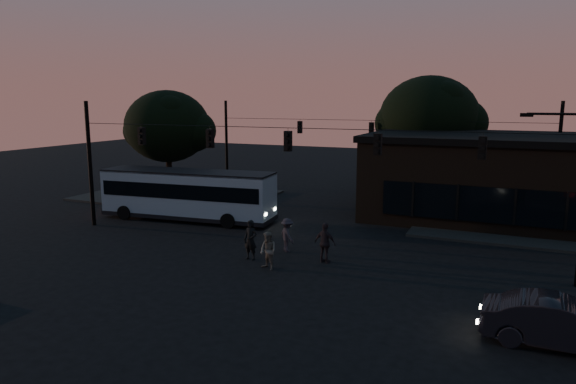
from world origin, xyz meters
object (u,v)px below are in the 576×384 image
at_px(pedestrian_a, 251,240).
at_px(pedestrian_c, 325,243).
at_px(pedestrian_d, 287,235).
at_px(car, 561,323).
at_px(pedestrian_b, 268,251).
at_px(building, 491,176).
at_px(bus, 188,192).

relative_size(pedestrian_a, pedestrian_c, 1.00).
bearing_deg(pedestrian_d, pedestrian_a, 100.12).
height_order(car, pedestrian_d, pedestrian_d).
distance_m(car, pedestrian_a, 13.53).
xyz_separation_m(car, pedestrian_b, (-11.52, 3.01, 0.09)).
xyz_separation_m(pedestrian_a, pedestrian_d, (1.08, 1.89, -0.10)).
xyz_separation_m(building, pedestrian_c, (-6.54, -13.21, -1.75)).
height_order(building, car, building).
height_order(pedestrian_a, pedestrian_d, pedestrian_a).
distance_m(pedestrian_b, pedestrian_c, 2.81).
height_order(car, pedestrian_c, pedestrian_c).
distance_m(pedestrian_a, pedestrian_b, 1.72).
height_order(pedestrian_a, pedestrian_c, pedestrian_a).
bearing_deg(pedestrian_b, pedestrian_a, 168.96).
relative_size(pedestrian_a, pedestrian_b, 1.11).
height_order(bus, pedestrian_d, bus).
height_order(building, pedestrian_b, building).
height_order(pedestrian_c, pedestrian_d, pedestrian_c).
distance_m(building, pedestrian_d, 15.29).
bearing_deg(car, bus, 65.30).
bearing_deg(pedestrian_d, building, -86.05).
bearing_deg(pedestrian_c, pedestrian_a, 28.53).
relative_size(pedestrian_b, pedestrian_c, 0.90).
xyz_separation_m(building, bus, (-17.52, -8.45, -0.93)).
bearing_deg(pedestrian_c, building, -103.64).
xyz_separation_m(bus, pedestrian_a, (7.54, -5.74, -0.82)).
bearing_deg(car, pedestrian_b, 76.07).
bearing_deg(pedestrian_b, car, 9.07).
bearing_deg(building, pedestrian_d, -125.90).
relative_size(car, pedestrian_d, 2.73).
distance_m(pedestrian_a, pedestrian_d, 2.18).
bearing_deg(bus, car, -31.05).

